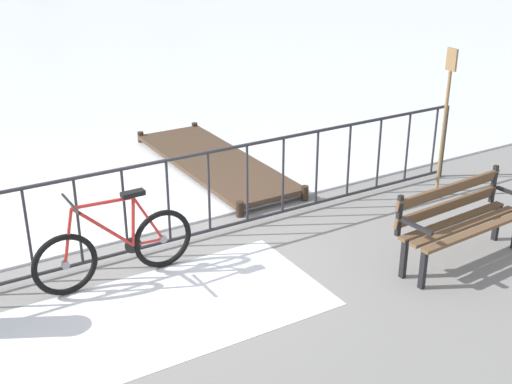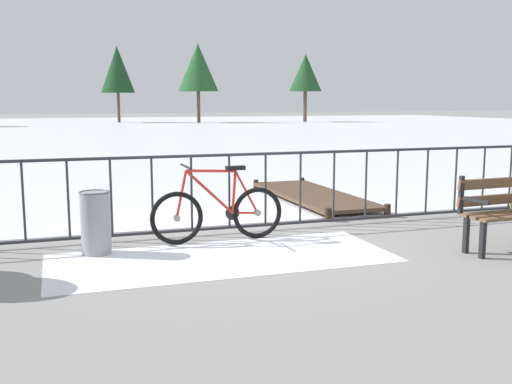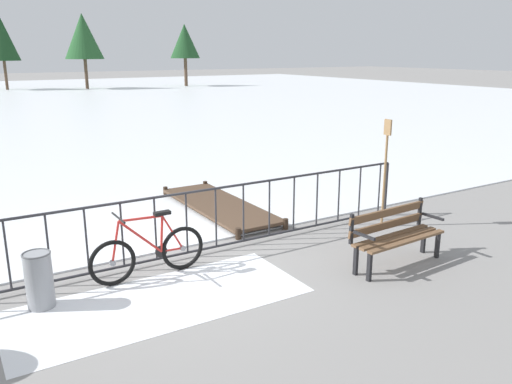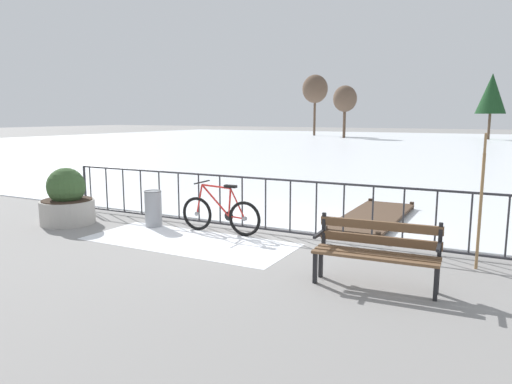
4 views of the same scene
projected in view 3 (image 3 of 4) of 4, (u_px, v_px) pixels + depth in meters
ground_plane at (173, 260)px, 8.08m from camera, size 160.00×160.00×0.00m
snow_patch at (160, 301)px, 6.75m from camera, size 3.82×1.58×0.01m
railing_fence at (171, 226)px, 7.94m from camera, size 9.06×0.06×1.07m
bicycle_near_railing at (149, 253)px, 7.41m from camera, size 1.71×0.52×0.97m
park_bench at (394, 232)px, 7.83m from camera, size 1.63×0.57×0.89m
trash_bin at (39, 280)px, 6.52m from camera, size 0.35×0.35×0.73m
oar_upright at (385, 166)px, 9.38m from camera, size 0.04×0.16×1.98m
wooden_dock at (219, 205)px, 10.58m from camera, size 1.10×3.41×0.20m
tree_far_west at (83, 36)px, 43.89m from camera, size 3.22×3.22×6.25m
tree_east_mid at (185, 41)px, 47.45m from camera, size 2.69×2.69×5.56m
tree_far_east at (1, 38)px, 42.75m from camera, size 2.67×2.67×6.07m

